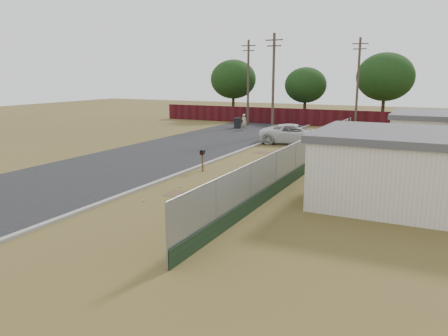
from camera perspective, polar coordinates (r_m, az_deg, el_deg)
The scene contains 13 objects.
ground at distance 24.19m, azimuth 2.20°, elevation -0.85°, with size 120.00×120.00×0.00m, color brown.
street at distance 34.23m, azimuth -2.65°, elevation 3.00°, with size 15.10×60.00×0.12m.
chainlink_fence at distance 23.92m, azimuth 10.06°, elevation 0.78°, with size 0.10×27.06×2.02m.
privacy_fence at distance 49.29m, azimuth 7.73°, elevation 6.71°, with size 30.00×0.12×1.80m, color #400D13.
utility_poles at distance 44.25m, azimuth 8.96°, elevation 11.00°, with size 12.60×8.24×9.00m.
houses at distance 24.98m, azimuth 26.18°, elevation 1.97°, with size 9.30×17.24×3.10m.
horizon_trees at distance 45.95m, azimuth 15.52°, elevation 10.67°, with size 33.32×31.94×7.78m.
fire_hydrant at distance 14.73m, azimuth -3.37°, elevation -7.86°, with size 0.39×0.40×0.82m.
mailbox at distance 24.78m, azimuth -2.82°, elevation 1.84°, with size 0.30×0.56×1.28m.
pickup_truck at distance 35.38m, azimuth 9.26°, elevation 4.41°, with size 2.60×5.64×1.57m, color silver.
pedestrian at distance 43.72m, azimuth 2.64°, elevation 6.02°, with size 0.59×0.39×1.63m, color tan.
trash_bin at distance 45.24m, azimuth 1.80°, elevation 5.90°, with size 0.85×0.83×1.07m.
scattered_litter at distance 21.82m, azimuth -0.99°, elevation -2.16°, with size 3.07×10.37×0.07m.
Camera 1 is at (9.57, -21.55, 5.40)m, focal length 35.00 mm.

